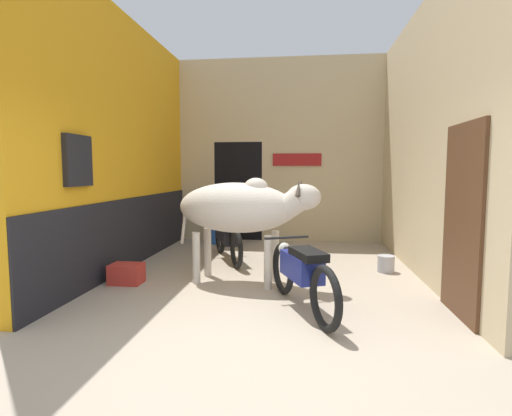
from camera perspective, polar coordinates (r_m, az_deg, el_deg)
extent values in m
plane|color=tan|center=(3.88, -2.24, -18.85)|extent=(30.00, 30.00, 0.00)
cube|color=orange|center=(6.92, -18.44, 8.82)|extent=(0.18, 5.51, 4.08)
cube|color=black|center=(6.94, -17.34, -3.34)|extent=(0.03, 5.51, 1.14)
cube|color=black|center=(5.48, -24.13, 6.19)|extent=(0.08, 0.56, 0.64)
cube|color=#C6B289|center=(9.25, 3.40, 15.12)|extent=(4.55, 0.18, 1.85)
cube|color=#C6B289|center=(9.43, -8.16, 2.43)|extent=(0.79, 0.18, 2.24)
cube|color=#C6B289|center=(9.11, 9.27, 2.32)|extent=(2.66, 0.18, 2.24)
cube|color=black|center=(9.58, -2.13, 2.53)|extent=(1.10, 0.90, 2.24)
cube|color=maroon|center=(8.99, 5.88, 6.88)|extent=(1.08, 0.03, 0.27)
cube|color=#C6B289|center=(6.52, 23.21, 8.89)|extent=(0.18, 5.51, 4.08)
cube|color=#51331E|center=(4.82, 27.43, -1.68)|extent=(0.05, 1.00, 2.10)
ellipsoid|color=beige|center=(5.63, -2.90, 0.06)|extent=(1.79, 1.01, 0.71)
ellipsoid|color=beige|center=(5.52, -0.01, 2.98)|extent=(0.38, 0.35, 0.26)
cylinder|color=beige|center=(5.42, 4.89, 0.43)|extent=(0.51, 0.41, 0.47)
ellipsoid|color=beige|center=(5.38, 6.83, 1.57)|extent=(0.51, 0.37, 0.35)
cylinder|color=beige|center=(5.97, -10.21, -1.94)|extent=(0.14, 0.07, 0.66)
cylinder|color=beige|center=(5.79, 2.75, -6.88)|extent=(0.11, 0.11, 0.73)
cylinder|color=beige|center=(5.40, 1.73, -7.77)|extent=(0.11, 0.11, 0.73)
cylinder|color=beige|center=(6.11, -6.92, -6.26)|extent=(0.11, 0.11, 0.73)
cylinder|color=beige|center=(5.75, -8.53, -7.03)|extent=(0.11, 0.11, 0.73)
cone|color=#473D33|center=(5.50, 6.53, 3.01)|extent=(0.10, 0.17, 0.25)
cone|color=#473D33|center=(5.26, 6.09, 2.91)|extent=(0.10, 0.17, 0.25)
torus|color=black|center=(4.11, 9.85, -12.58)|extent=(0.33, 0.64, 0.66)
torus|color=black|center=(5.22, 3.86, -8.61)|extent=(0.33, 0.64, 0.66)
cube|color=navy|center=(4.61, 6.50, -8.28)|extent=(0.52, 0.75, 0.28)
cube|color=black|center=(4.40, 7.45, -6.55)|extent=(0.45, 0.61, 0.09)
cylinder|color=black|center=(5.01, 4.42, -4.23)|extent=(0.55, 0.25, 0.03)
sphere|color=silver|center=(5.12, 4.07, -5.78)|extent=(0.15, 0.15, 0.15)
torus|color=black|center=(6.53, -2.82, -5.88)|extent=(0.33, 0.62, 0.64)
torus|color=black|center=(7.77, -5.13, -4.08)|extent=(0.33, 0.62, 0.64)
cube|color=black|center=(7.12, -4.09, -3.57)|extent=(0.54, 0.76, 0.28)
cube|color=black|center=(6.90, -3.74, -2.33)|extent=(0.47, 0.63, 0.09)
cylinder|color=black|center=(7.57, -4.94, -1.11)|extent=(0.54, 0.26, 0.03)
sphere|color=silver|center=(7.68, -5.07, -2.18)|extent=(0.15, 0.15, 0.15)
cube|color=#282833|center=(8.44, -3.64, -4.01)|extent=(0.28, 0.14, 0.44)
cube|color=#282833|center=(8.49, -3.54, -2.12)|extent=(0.28, 0.32, 0.11)
cube|color=maroon|center=(8.53, -3.47, -0.17)|extent=(0.40, 0.20, 0.57)
sphere|color=tan|center=(8.50, -3.48, 2.43)|extent=(0.21, 0.21, 0.21)
cylinder|color=#2856B2|center=(8.77, -6.01, -3.79)|extent=(0.25, 0.25, 0.40)
cylinder|color=#2856B2|center=(8.74, -6.02, -2.38)|extent=(0.36, 0.36, 0.04)
cube|color=red|center=(5.99, -18.02, -8.92)|extent=(0.44, 0.32, 0.28)
cylinder|color=#A8A8B2|center=(6.66, 18.06, -7.58)|extent=(0.26, 0.26, 0.26)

